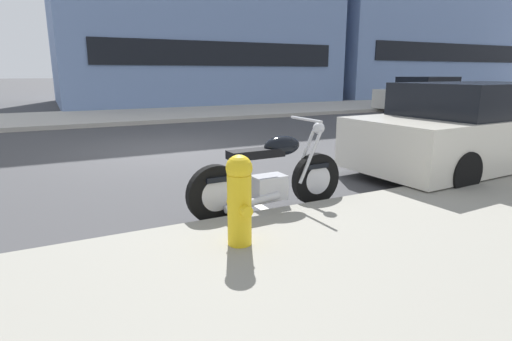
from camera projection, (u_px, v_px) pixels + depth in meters
The scene contains 8 objects.
ground_plane at pixel (168, 150), 9.11m from camera, with size 260.00×260.00×0.00m, color #3D3D3F.
sidewalk_far_curb at pixel (364, 105), 20.72m from camera, with size 120.00×5.00×0.14m, color #ADA89E.
parking_stall_stripe at pixel (253, 202), 5.47m from camera, with size 0.12×2.20×0.01m, color silver.
parked_motorcycle at pixel (270, 178), 4.96m from camera, with size 2.08×0.62×1.14m.
parked_car_second_in_row at pixel (475, 129), 7.13m from camera, with size 4.76×2.10×1.51m.
car_opposite_curb at pixel (425, 95), 18.33m from camera, with size 4.69×2.15×1.49m.
fire_hydrant at pixel (239, 198), 3.69m from camera, with size 0.24×0.36×0.84m.
townhouse_corner_block at pixel (397, 3), 29.73m from camera, with size 15.54×10.43×13.17m.
Camera 1 is at (-2.33, -8.88, 1.68)m, focal length 28.90 mm.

